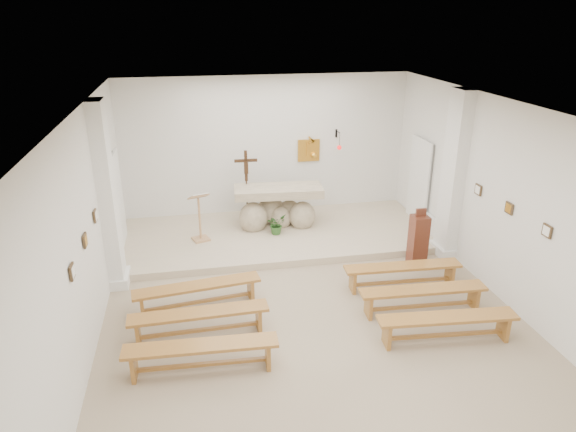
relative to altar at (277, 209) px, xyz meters
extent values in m
cube|color=tan|center=(-0.06, -3.90, -0.55)|extent=(7.00, 10.00, 0.00)
cube|color=silver|center=(-3.55, -3.90, 1.20)|extent=(0.02, 10.00, 3.50)
cube|color=silver|center=(3.43, -3.90, 1.20)|extent=(0.02, 10.00, 3.50)
cube|color=silver|center=(-0.06, 1.09, 1.20)|extent=(7.00, 0.02, 3.50)
cube|color=silver|center=(-0.06, -3.90, 2.94)|extent=(7.00, 10.00, 0.02)
cube|color=#B7A38D|center=(-0.06, -0.40, -0.48)|extent=(6.98, 3.00, 0.15)
cube|color=white|center=(-3.43, -1.90, 1.20)|extent=(0.26, 0.55, 3.50)
cube|color=white|center=(3.31, -1.90, 1.20)|extent=(0.26, 0.55, 3.50)
cube|color=gold|center=(0.99, 1.06, 1.10)|extent=(0.55, 0.04, 0.55)
cube|color=black|center=(1.69, 1.07, 1.50)|extent=(0.04, 0.02, 0.20)
cylinder|color=black|center=(1.69, 0.92, 1.57)|extent=(0.02, 0.30, 0.02)
cylinder|color=black|center=(1.69, 0.77, 1.40)|extent=(0.01, 0.01, 0.34)
sphere|color=red|center=(1.69, 0.77, 1.21)|extent=(0.11, 0.11, 0.11)
cube|color=#44321E|center=(-3.53, -4.70, 1.17)|extent=(0.03, 0.20, 0.20)
cube|color=#44321E|center=(-3.53, -3.70, 1.17)|extent=(0.03, 0.20, 0.20)
cube|color=#44321E|center=(-3.53, -2.70, 1.17)|extent=(0.03, 0.20, 0.20)
cube|color=#44321E|center=(3.41, -4.70, 1.17)|extent=(0.03, 0.20, 0.20)
cube|color=#44321E|center=(3.41, -3.70, 1.17)|extent=(0.03, 0.20, 0.20)
cube|color=#44321E|center=(3.41, -2.70, 1.17)|extent=(0.03, 0.20, 0.20)
cube|color=silver|center=(-3.49, -1.20, -0.28)|extent=(0.10, 0.85, 0.52)
cube|color=silver|center=(3.37, -1.20, -0.28)|extent=(0.10, 0.85, 0.52)
ellipsoid|color=#C1B293|center=(-0.59, -0.12, -0.12)|extent=(0.66, 0.56, 0.74)
ellipsoid|color=#C1B293|center=(0.56, -0.18, -0.14)|extent=(0.61, 0.52, 0.70)
ellipsoid|color=#C1B293|center=(-0.12, 0.21, -0.10)|extent=(0.70, 0.60, 0.66)
ellipsoid|color=#C1B293|center=(0.31, 0.14, -0.16)|extent=(0.57, 0.48, 0.61)
ellipsoid|color=#C1B293|center=(0.08, -0.06, -0.20)|extent=(0.48, 0.41, 0.57)
cube|color=#C1B293|center=(0.03, 0.00, 0.45)|extent=(2.08, 0.94, 0.20)
cube|color=tan|center=(-1.81, -0.50, -0.38)|extent=(0.43, 0.43, 0.04)
cylinder|color=tan|center=(-1.81, -0.50, 0.09)|extent=(0.05, 0.05, 0.97)
cube|color=tan|center=(-1.81, -0.52, 0.62)|extent=(0.48, 0.41, 0.16)
cube|color=white|center=(-1.79, -0.55, 0.67)|extent=(0.41, 0.34, 0.12)
cylinder|color=#372111|center=(-0.67, 0.36, -0.39)|extent=(0.23, 0.23, 0.03)
cylinder|color=#372111|center=(-0.67, 0.36, 0.13)|extent=(0.03, 0.03, 1.06)
cube|color=#372111|center=(-0.67, 0.36, 1.00)|extent=(0.07, 0.05, 0.72)
cube|color=#372111|center=(-0.67, 0.36, 1.12)|extent=(0.53, 0.06, 0.07)
cube|color=#372111|center=(-0.67, 0.33, 0.97)|extent=(0.10, 0.04, 0.31)
imported|color=#2B5823|center=(-0.11, -0.48, -0.17)|extent=(0.55, 0.54, 0.46)
cube|color=#5F281B|center=(2.52, -2.22, -0.02)|extent=(0.33, 0.33, 1.06)
cube|color=#5F281B|center=(2.52, -2.22, 0.58)|extent=(0.21, 0.05, 0.17)
cube|color=#A3702F|center=(-1.96, -3.09, -0.11)|extent=(2.23, 0.63, 0.05)
cube|color=#A3702F|center=(-2.90, -3.21, -0.34)|extent=(0.10, 0.33, 0.42)
cube|color=#A3702F|center=(-1.02, -2.96, -0.34)|extent=(0.10, 0.33, 0.42)
cube|color=#A3702F|center=(-1.96, -3.09, -0.43)|extent=(1.85, 0.30, 0.05)
cube|color=#A3702F|center=(1.83, -3.09, -0.11)|extent=(2.22, 0.46, 0.05)
cube|color=#A3702F|center=(0.88, -3.04, -0.34)|extent=(0.08, 0.32, 0.42)
cube|color=#A3702F|center=(2.79, -3.13, -0.34)|extent=(0.08, 0.32, 0.42)
cube|color=#A3702F|center=(1.83, -3.09, -0.43)|extent=(1.86, 0.15, 0.05)
cube|color=#A3702F|center=(-1.96, -3.96, -0.11)|extent=(2.21, 0.41, 0.05)
cube|color=#A3702F|center=(-2.91, -3.99, -0.34)|extent=(0.07, 0.32, 0.42)
cube|color=#A3702F|center=(-1.01, -3.94, -0.34)|extent=(0.07, 0.32, 0.42)
cube|color=#A3702F|center=(-1.96, -3.96, -0.43)|extent=(1.86, 0.11, 0.05)
cube|color=#A3702F|center=(1.83, -3.96, -0.11)|extent=(2.22, 0.46, 0.05)
cube|color=#A3702F|center=(0.88, -3.91, -0.34)|extent=(0.08, 0.32, 0.42)
cube|color=#A3702F|center=(2.79, -4.01, -0.34)|extent=(0.08, 0.32, 0.42)
cube|color=#A3702F|center=(1.83, -3.96, -0.43)|extent=(1.86, 0.16, 0.05)
cube|color=#A3702F|center=(-1.96, -4.84, -0.11)|extent=(2.22, 0.46, 0.05)
cube|color=#A3702F|center=(-2.91, -4.79, -0.34)|extent=(0.08, 0.32, 0.42)
cube|color=#A3702F|center=(-1.01, -4.88, -0.34)|extent=(0.08, 0.32, 0.42)
cube|color=#A3702F|center=(-1.96, -4.84, -0.43)|extent=(1.86, 0.15, 0.05)
cube|color=#A3702F|center=(1.83, -4.84, -0.11)|extent=(2.23, 0.54, 0.05)
cube|color=#A3702F|center=(0.89, -4.76, -0.34)|extent=(0.09, 0.32, 0.42)
cube|color=#A3702F|center=(2.78, -4.92, -0.34)|extent=(0.09, 0.32, 0.42)
cube|color=#A3702F|center=(1.83, -4.84, -0.43)|extent=(1.85, 0.22, 0.05)
camera|label=1|loc=(-1.91, -11.05, 4.32)|focal=32.00mm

